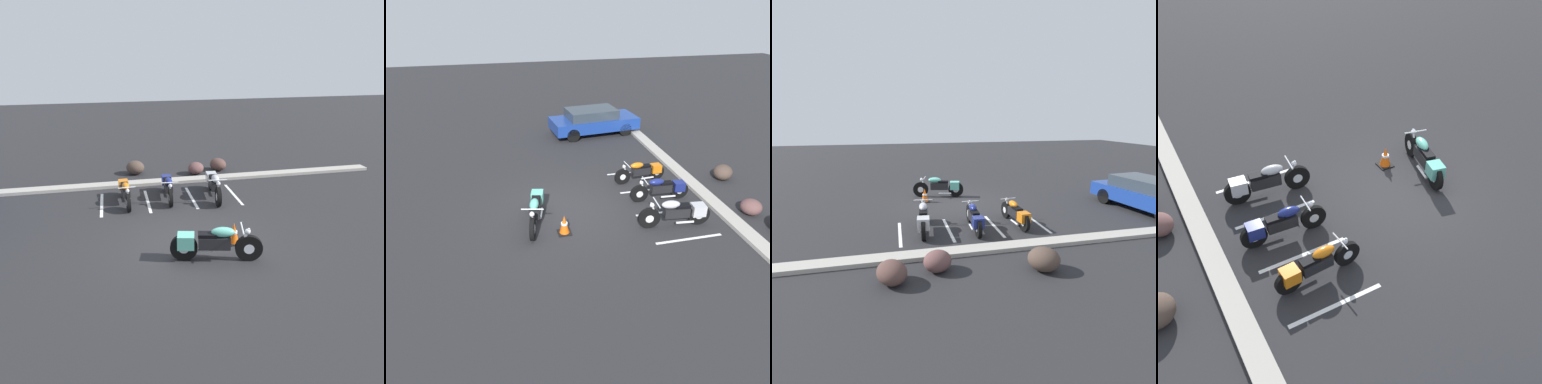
# 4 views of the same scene
# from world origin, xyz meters

# --- Properties ---
(ground) EXTENTS (60.00, 60.00, 0.00)m
(ground) POSITION_xyz_m (0.00, 0.00, 0.00)
(ground) COLOR #262628
(motorcycle_teal_featured) EXTENTS (2.30, 0.87, 0.92)m
(motorcycle_teal_featured) POSITION_xyz_m (0.37, -0.93, 0.49)
(motorcycle_teal_featured) COLOR black
(motorcycle_teal_featured) RESTS_ON ground
(parked_bike_0) EXTENTS (0.57, 2.02, 0.79)m
(parked_bike_0) POSITION_xyz_m (-1.56, 3.39, 0.42)
(parked_bike_0) COLOR black
(parked_bike_0) RESTS_ON ground
(parked_bike_1) EXTENTS (0.58, 2.08, 0.82)m
(parked_bike_1) POSITION_xyz_m (-0.05, 3.53, 0.43)
(parked_bike_1) COLOR black
(parked_bike_1) RESTS_ON ground
(parked_bike_2) EXTENTS (0.66, 2.26, 0.89)m
(parked_bike_2) POSITION_xyz_m (1.59, 3.29, 0.47)
(parked_bike_2) COLOR black
(parked_bike_2) RESTS_ON ground
(car_blue) EXTENTS (2.23, 4.46, 1.29)m
(car_blue) POSITION_xyz_m (-7.25, 3.00, 0.68)
(car_blue) COLOR black
(car_blue) RESTS_ON ground
(concrete_curb) EXTENTS (18.00, 0.50, 0.12)m
(concrete_curb) POSITION_xyz_m (0.00, 5.12, 0.06)
(concrete_curb) COLOR #A8A399
(concrete_curb) RESTS_ON ground
(landscape_rock_0) EXTENTS (0.89, 0.86, 0.52)m
(landscape_rock_0) POSITION_xyz_m (1.51, 5.93, 0.26)
(landscape_rock_0) COLOR brown
(landscape_rock_0) RESTS_ON ground
(landscape_rock_1) EXTENTS (1.05, 1.04, 0.58)m
(landscape_rock_1) POSITION_xyz_m (-1.01, 6.47, 0.29)
(landscape_rock_1) COLOR #493930
(landscape_rock_1) RESTS_ON ground
(traffic_cone) EXTENTS (0.40, 0.40, 0.60)m
(traffic_cone) POSITION_xyz_m (1.20, -0.19, 0.28)
(traffic_cone) COLOR black
(traffic_cone) RESTS_ON ground
(stall_line_0) EXTENTS (0.10, 2.10, 0.00)m
(stall_line_0) POSITION_xyz_m (-2.39, 3.32, 0.00)
(stall_line_0) COLOR white
(stall_line_0) RESTS_ON ground
(stall_line_1) EXTENTS (0.10, 2.10, 0.00)m
(stall_line_1) POSITION_xyz_m (-0.81, 3.32, 0.00)
(stall_line_1) COLOR white
(stall_line_1) RESTS_ON ground
(stall_line_2) EXTENTS (0.10, 2.10, 0.00)m
(stall_line_2) POSITION_xyz_m (0.77, 3.32, 0.00)
(stall_line_2) COLOR white
(stall_line_2) RESTS_ON ground
(stall_line_3) EXTENTS (0.10, 2.10, 0.00)m
(stall_line_3) POSITION_xyz_m (2.35, 3.32, 0.00)
(stall_line_3) COLOR white
(stall_line_3) RESTS_ON ground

